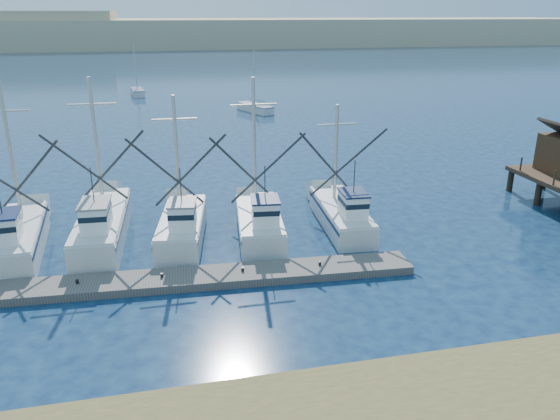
% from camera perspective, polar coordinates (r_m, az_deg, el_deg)
% --- Properties ---
extents(ground, '(500.00, 500.00, 0.00)m').
position_cam_1_polar(ground, '(24.29, 5.99, -11.73)').
color(ground, '#0D1B3A').
rests_on(ground, ground).
extents(floating_dock, '(31.50, 3.73, 0.42)m').
position_cam_1_polar(floating_dock, '(28.15, -18.35, -7.52)').
color(floating_dock, '#5A5650').
rests_on(floating_dock, ground).
extents(dune_ridge, '(360.00, 60.00, 10.00)m').
position_cam_1_polar(dune_ridge, '(229.72, -11.49, 17.72)').
color(dune_ridge, tan).
rests_on(dune_ridge, ground).
extents(trawler_fleet, '(30.95, 9.68, 9.32)m').
position_cam_1_polar(trawler_fleet, '(32.67, -18.76, -2.20)').
color(trawler_fleet, silver).
rests_on(trawler_fleet, ground).
extents(sailboat_near, '(4.17, 6.82, 8.10)m').
position_cam_1_polar(sailboat_near, '(74.86, -2.63, 10.59)').
color(sailboat_near, silver).
rests_on(sailboat_near, ground).
extents(sailboat_far, '(2.40, 6.26, 8.10)m').
position_cam_1_polar(sailboat_far, '(93.09, -14.66, 11.83)').
color(sailboat_far, silver).
rests_on(sailboat_far, ground).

